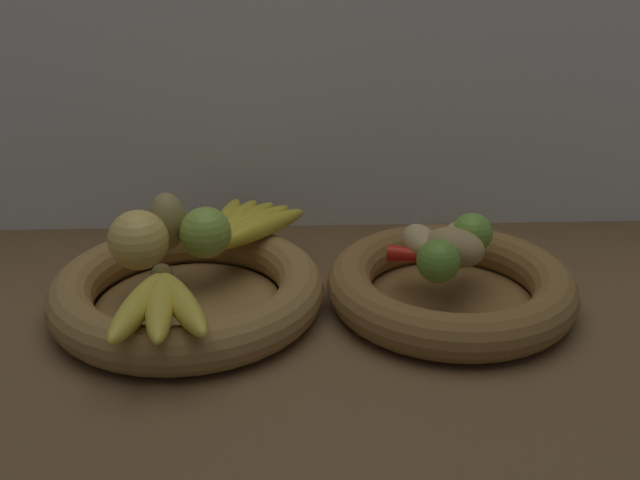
{
  "coord_description": "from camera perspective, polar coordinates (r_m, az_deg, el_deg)",
  "views": [
    {
      "loc": [
        -4.0,
        -87.22,
        48.42
      ],
      "look_at": [
        -0.72,
        -0.14,
        9.96
      ],
      "focal_mm": 41.64,
      "sensor_mm": 36.0,
      "label": 1
    }
  ],
  "objects": [
    {
      "name": "ground_plane",
      "position": [
        1.01,
        0.41,
        -5.95
      ],
      "size": [
        140.0,
        90.0,
        3.0
      ],
      "primitive_type": "cube",
      "color": "brown"
    },
    {
      "name": "apple_golden_left",
      "position": [
        0.98,
        -13.78,
        0.01
      ],
      "size": [
        7.83,
        7.83,
        7.83
      ],
      "primitive_type": "sphere",
      "color": "#DBB756",
      "rests_on": "fruit_bowl_left"
    },
    {
      "name": "banana_bunch_front",
      "position": [
        0.87,
        -12.2,
        -4.8
      ],
      "size": [
        12.71,
        17.56,
        3.18
      ],
      "color": "gold",
      "rests_on": "fruit_bowl_left"
    },
    {
      "name": "potato_oblong",
      "position": [
        1.0,
        7.66,
        -0.14
      ],
      "size": [
        5.52,
        7.99,
        4.29
      ],
      "primitive_type": "ellipsoid",
      "rotation": [
        0.0,
        0.0,
        4.86
      ],
      "color": "tan",
      "rests_on": "fruit_bowl_right"
    },
    {
      "name": "pear_brown",
      "position": [
        1.03,
        -11.65,
        1.44
      ],
      "size": [
        6.26,
        6.92,
        7.98
      ],
      "primitive_type": "ellipsoid",
      "rotation": [
        0.0,
        0.0,
        4.9
      ],
      "color": "olive",
      "rests_on": "fruit_bowl_left"
    },
    {
      "name": "potato_back",
      "position": [
        1.03,
        10.89,
        0.29
      ],
      "size": [
        7.96,
        8.31,
        4.21
      ],
      "primitive_type": "ellipsoid",
      "rotation": [
        0.0,
        0.0,
        4.1
      ],
      "color": "tan",
      "rests_on": "fruit_bowl_right"
    },
    {
      "name": "banana_bunch_back",
      "position": [
        1.07,
        -5.98,
        1.12
      ],
      "size": [
        14.9,
        19.17,
        2.86
      ],
      "color": "gold",
      "rests_on": "fruit_bowl_left"
    },
    {
      "name": "potato_large",
      "position": [
        0.98,
        10.25,
        -0.61
      ],
      "size": [
        10.1,
        9.33,
        5.14
      ],
      "primitive_type": "ellipsoid",
      "rotation": [
        0.0,
        0.0,
        5.73
      ],
      "color": "#A38451",
      "rests_on": "fruit_bowl_right"
    },
    {
      "name": "fruit_bowl_left",
      "position": [
        0.99,
        -10.14,
        -3.94
      ],
      "size": [
        35.99,
        35.99,
        5.96
      ],
      "color": "olive",
      "rests_on": "ground_plane"
    },
    {
      "name": "lime_far",
      "position": [
        1.02,
        11.6,
        0.52
      ],
      "size": [
        5.56,
        5.56,
        5.56
      ],
      "primitive_type": "sphere",
      "color": "#6B9E33",
      "rests_on": "fruit_bowl_right"
    },
    {
      "name": "back_wall",
      "position": [
        1.19,
        -0.2,
        13.7
      ],
      "size": [
        140.0,
        3.0,
        55.0
      ],
      "color": "silver",
      "rests_on": "ground_plane"
    },
    {
      "name": "lime_near",
      "position": [
        0.94,
        9.08,
        -1.62
      ],
      "size": [
        5.51,
        5.51,
        5.51
      ],
      "primitive_type": "sphere",
      "color": "olive",
      "rests_on": "fruit_bowl_right"
    },
    {
      "name": "apple_green_back",
      "position": [
        1.0,
        -8.79,
        0.57
      ],
      "size": [
        6.95,
        6.95,
        6.95
      ],
      "primitive_type": "sphere",
      "color": "#8CAD3D",
      "rests_on": "fruit_bowl_left"
    },
    {
      "name": "chili_pepper",
      "position": [
        0.98,
        8.86,
        -1.45
      ],
      "size": [
        12.59,
        5.62,
        2.38
      ],
      "primitive_type": "cone",
      "rotation": [
        0.0,
        1.57,
        -0.27
      ],
      "color": "red",
      "rests_on": "fruit_bowl_right"
    },
    {
      "name": "fruit_bowl_right",
      "position": [
        1.0,
        10.01,
        -3.59
      ],
      "size": [
        33.09,
        33.09,
        5.96
      ],
      "color": "brown",
      "rests_on": "ground_plane"
    }
  ]
}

